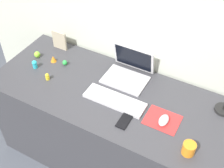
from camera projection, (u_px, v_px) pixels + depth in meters
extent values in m
plane|color=#474C56|center=(111.00, 155.00, 2.48)|extent=(6.00, 6.00, 0.00)
cube|color=beige|center=(135.00, 63.00, 2.22)|extent=(2.87, 0.05, 1.46)
cube|color=#38383D|center=(111.00, 128.00, 2.23)|extent=(1.67, 0.68, 0.74)
cube|color=silver|center=(125.00, 80.00, 2.06)|extent=(0.30, 0.21, 0.01)
cube|color=silver|center=(134.00, 58.00, 2.07)|extent=(0.30, 0.05, 0.20)
cube|color=black|center=(133.00, 58.00, 2.06)|extent=(0.27, 0.04, 0.17)
cube|color=silver|center=(115.00, 100.00, 1.91)|extent=(0.41, 0.13, 0.02)
cube|color=red|center=(162.00, 120.00, 1.80)|extent=(0.21, 0.17, 0.00)
ellipsoid|color=silver|center=(164.00, 120.00, 1.78)|extent=(0.06, 0.10, 0.03)
cube|color=black|center=(124.00, 121.00, 1.80)|extent=(0.06, 0.13, 0.01)
cylinder|color=black|center=(223.00, 110.00, 1.86)|extent=(0.11, 0.11, 0.02)
cube|color=#B2A58C|center=(59.00, 40.00, 2.29)|extent=(0.12, 0.02, 0.15)
cylinder|color=orange|center=(189.00, 149.00, 1.61)|extent=(0.07, 0.07, 0.08)
cone|color=orange|center=(53.00, 59.00, 2.20)|extent=(0.04, 0.04, 0.05)
cylinder|color=#28B7CC|center=(35.00, 66.00, 2.16)|extent=(0.03, 0.03, 0.03)
sphere|color=#28B7CC|center=(34.00, 63.00, 2.14)|extent=(0.04, 0.04, 0.04)
ellipsoid|color=green|center=(65.00, 63.00, 2.18)|extent=(0.04, 0.04, 0.04)
cylinder|color=yellow|center=(48.00, 78.00, 2.07)|extent=(0.03, 0.03, 0.03)
sphere|color=yellow|center=(47.00, 75.00, 2.05)|extent=(0.03, 0.03, 0.03)
ellipsoid|color=#8CDB33|center=(37.00, 54.00, 2.24)|extent=(0.04, 0.04, 0.05)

